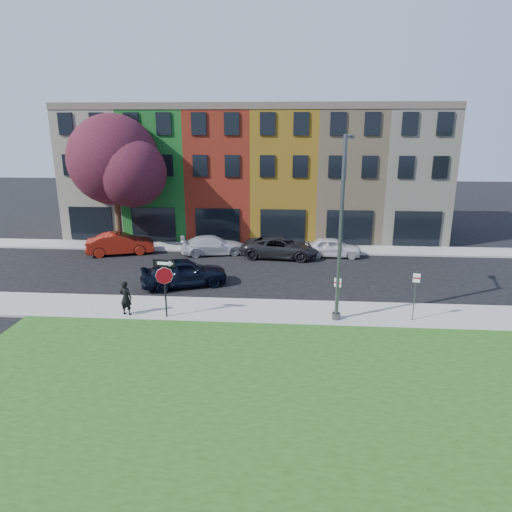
# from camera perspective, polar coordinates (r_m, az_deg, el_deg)

# --- Properties ---
(ground) EXTENTS (120.00, 120.00, 0.00)m
(ground) POSITION_cam_1_polar(r_m,az_deg,el_deg) (19.93, 2.41, -10.49)
(ground) COLOR black
(ground) RESTS_ON ground
(sidewalk_near) EXTENTS (40.00, 3.00, 0.12)m
(sidewalk_near) POSITION_cam_1_polar(r_m,az_deg,el_deg) (22.68, 7.77, -7.06)
(sidewalk_near) COLOR #989690
(sidewalk_near) RESTS_ON ground
(sidewalk_far) EXTENTS (40.00, 2.40, 0.12)m
(sidewalk_far) POSITION_cam_1_polar(r_m,az_deg,el_deg) (34.18, -1.76, 1.04)
(sidewalk_far) COLOR #989690
(sidewalk_far) RESTS_ON ground
(rowhouse_block) EXTENTS (30.00, 10.12, 10.00)m
(rowhouse_block) POSITION_cam_1_polar(r_m,az_deg,el_deg) (39.32, -0.13, 10.33)
(rowhouse_block) COLOR beige
(rowhouse_block) RESTS_ON ground
(stop_sign) EXTENTS (1.05, 0.18, 2.83)m
(stop_sign) POSITION_cam_1_polar(r_m,az_deg,el_deg) (21.61, -11.38, -2.51)
(stop_sign) COLOR black
(stop_sign) RESTS_ON sidewalk_near
(man) EXTENTS (0.77, 0.65, 1.68)m
(man) POSITION_cam_1_polar(r_m,az_deg,el_deg) (22.72, -15.97, -5.06)
(man) COLOR black
(man) RESTS_ON sidewalk_near
(sedan_near) EXTENTS (5.26, 6.18, 1.65)m
(sedan_near) POSITION_cam_1_polar(r_m,az_deg,el_deg) (26.34, -9.01, -2.02)
(sedan_near) COLOR black
(sedan_near) RESTS_ON ground
(parked_car_red) EXTENTS (4.46, 5.65, 1.54)m
(parked_car_red) POSITION_cam_1_polar(r_m,az_deg,el_deg) (33.93, -16.60, 1.49)
(parked_car_red) COLOR maroon
(parked_car_red) RESTS_ON ground
(parked_car_silver) EXTENTS (4.05, 5.45, 1.32)m
(parked_car_silver) POSITION_cam_1_polar(r_m,az_deg,el_deg) (32.66, -5.39, 1.36)
(parked_car_silver) COLOR #B8B7BD
(parked_car_silver) RESTS_ON ground
(parked_car_dark) EXTENTS (3.43, 5.69, 1.45)m
(parked_car_dark) POSITION_cam_1_polar(r_m,az_deg,el_deg) (31.75, 3.11, 1.10)
(parked_car_dark) COLOR black
(parked_car_dark) RESTS_ON ground
(parked_car_white) EXTENTS (1.83, 4.04, 1.34)m
(parked_car_white) POSITION_cam_1_polar(r_m,az_deg,el_deg) (32.39, 9.58, 1.10)
(parked_car_white) COLOR silver
(parked_car_white) RESTS_ON ground
(street_lamp) EXTENTS (0.89, 2.54, 8.42)m
(street_lamp) POSITION_cam_1_polar(r_m,az_deg,el_deg) (20.87, 10.60, 3.21)
(street_lamp) COLOR #4B4D50
(street_lamp) RESTS_ON sidewalk_near
(parking_sign_a) EXTENTS (0.30, 0.15, 2.11)m
(parking_sign_a) POSITION_cam_1_polar(r_m,az_deg,el_deg) (21.50, 10.11, -4.52)
(parking_sign_a) COLOR #4B4D50
(parking_sign_a) RESTS_ON sidewalk_near
(parking_sign_b) EXTENTS (0.32, 0.11, 2.42)m
(parking_sign_b) POSITION_cam_1_polar(r_m,az_deg,el_deg) (22.24, 19.28, -4.03)
(parking_sign_b) COLOR #4B4D50
(parking_sign_b) RESTS_ON sidewalk_near
(tree_purple) EXTENTS (7.81, 6.83, 9.62)m
(tree_purple) POSITION_cam_1_polar(r_m,az_deg,el_deg) (35.23, -17.12, 11.15)
(tree_purple) COLOR black
(tree_purple) RESTS_ON sidewalk_far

